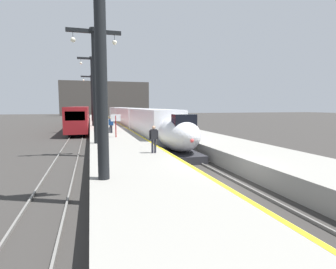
{
  "coord_description": "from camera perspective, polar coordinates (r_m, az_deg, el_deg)",
  "views": [
    {
      "loc": [
        -6.35,
        -12.02,
        3.93
      ],
      "look_at": [
        -0.78,
        7.14,
        1.8
      ],
      "focal_mm": 28.59,
      "sensor_mm": 36.0,
      "label": 1
    }
  ],
  "objects": [
    {
      "name": "platform_left_safety_stripe",
      "position": [
        37.17,
        -9.08,
        1.58
      ],
      "size": [
        0.2,
        107.8,
        0.01
      ],
      "primitive_type": "cube",
      "color": "yellow",
      "rests_on": "platform_left"
    },
    {
      "name": "rail_main_left",
      "position": [
        40.1,
        -8.1,
        0.5
      ],
      "size": [
        0.08,
        110.0,
        0.12
      ],
      "primitive_type": "cube",
      "color": "slate",
      "rests_on": "ground"
    },
    {
      "name": "regional_train_adjacent",
      "position": [
        51.83,
        -18.17,
        3.8
      ],
      "size": [
        2.85,
        36.6,
        3.8
      ],
      "color": "maroon",
      "rests_on": "ground"
    },
    {
      "name": "passenger_mid_platform",
      "position": [
        16.37,
        -3.06,
        -0.55
      ],
      "size": [
        0.57,
        0.23,
        1.69
      ],
      "color": "#23232D",
      "rests_on": "platform_left"
    },
    {
      "name": "station_column_mid",
      "position": [
        21.47,
        -15.26,
        12.21
      ],
      "size": [
        4.0,
        0.68,
        8.66
      ],
      "color": "black",
      "rests_on": "platform_left"
    },
    {
      "name": "terminus_back_wall",
      "position": [
        114.24,
        -13.13,
        7.48
      ],
      "size": [
        36.0,
        2.0,
        14.0
      ],
      "primitive_type": "cube",
      "color": "#4C4742",
      "rests_on": "ground"
    },
    {
      "name": "ground_plane",
      "position": [
        14.15,
        11.36,
        -10.15
      ],
      "size": [
        260.0,
        260.0,
        0.0
      ],
      "primitive_type": "plane",
      "color": "#33302D"
    },
    {
      "name": "rail_main_right",
      "position": [
        40.34,
        -5.99,
        0.56
      ],
      "size": [
        0.08,
        110.0,
        0.12
      ],
      "primitive_type": "cube",
      "color": "slate",
      "rests_on": "ground"
    },
    {
      "name": "rail_secondary_left",
      "position": [
        39.79,
        -19.73,
        0.15
      ],
      "size": [
        0.08,
        110.0,
        0.12
      ],
      "primitive_type": "cube",
      "color": "slate",
      "rests_on": "ground"
    },
    {
      "name": "rolling_suitcase",
      "position": [
        29.37,
        -12.2,
        0.92
      ],
      "size": [
        0.4,
        0.22,
        0.98
      ],
      "color": "#4C4C51",
      "rests_on": "platform_left"
    },
    {
      "name": "station_column_distant",
      "position": [
        54.65,
        -15.89,
        8.41
      ],
      "size": [
        4.0,
        0.68,
        8.77
      ],
      "color": "black",
      "rests_on": "platform_left"
    },
    {
      "name": "highspeed_train_main",
      "position": [
        43.99,
        -7.91,
        3.47
      ],
      "size": [
        2.92,
        55.97,
        3.6
      ],
      "color": "silver",
      "rests_on": "ground"
    },
    {
      "name": "platform_left",
      "position": [
        37.0,
        -12.57,
        0.67
      ],
      "size": [
        4.8,
        110.0,
        1.05
      ],
      "primitive_type": "cube",
      "color": "gray",
      "rests_on": "ground"
    },
    {
      "name": "platform_right",
      "position": [
        38.36,
        -0.41,
        1.0
      ],
      "size": [
        4.8,
        110.0,
        1.05
      ],
      "primitive_type": "cube",
      "color": "gray",
      "rests_on": "ground"
    },
    {
      "name": "station_column_far",
      "position": [
        40.6,
        -15.78,
        10.11
      ],
      "size": [
        4.0,
        0.68,
        9.86
      ],
      "color": "black",
      "rests_on": "platform_left"
    },
    {
      "name": "rail_secondary_right",
      "position": [
        39.72,
        -17.57,
        0.22
      ],
      "size": [
        0.08,
        110.0,
        0.12
      ],
      "primitive_type": "cube",
      "color": "slate",
      "rests_on": "ground"
    },
    {
      "name": "departure_info_board",
      "position": [
        25.12,
        -11.09,
        2.85
      ],
      "size": [
        0.9,
        0.1,
        2.12
      ],
      "color": "maroon",
      "rests_on": "platform_left"
    },
    {
      "name": "passenger_near_edge",
      "position": [
        29.25,
        -12.06,
        2.25
      ],
      "size": [
        0.49,
        0.39,
        1.69
      ],
      "color": "#23232D",
      "rests_on": "platform_left"
    },
    {
      "name": "station_column_near",
      "position": [
        11.12,
        -14.01,
        22.14
      ],
      "size": [
        4.0,
        0.68,
        9.85
      ],
      "color": "black",
      "rests_on": "platform_left"
    }
  ]
}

